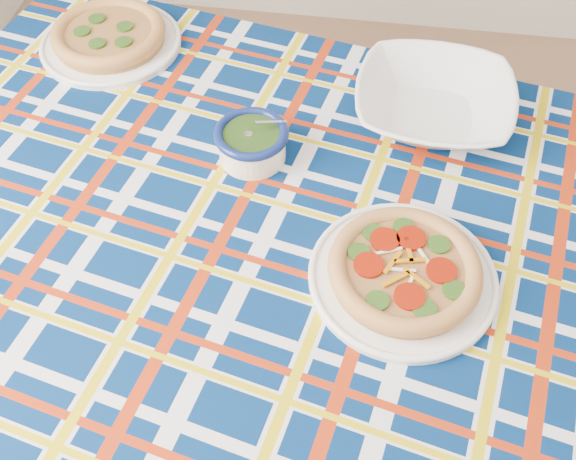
% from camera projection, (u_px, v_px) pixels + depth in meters
% --- Properties ---
extents(dining_table, '(1.83, 1.35, 0.78)m').
position_uv_depth(dining_table, '(308.00, 260.00, 1.15)').
color(dining_table, brown).
rests_on(dining_table, floor).
extents(tablecloth, '(1.87, 1.39, 0.11)m').
position_uv_depth(tablecloth, '(309.00, 252.00, 1.13)').
color(tablecloth, '#042152').
rests_on(tablecloth, dining_table).
extents(main_focaccia_plate, '(0.35, 0.35, 0.06)m').
position_uv_depth(main_focaccia_plate, '(404.00, 269.00, 1.00)').
color(main_focaccia_plate, '#9E6938').
rests_on(main_focaccia_plate, tablecloth).
extents(pesto_bowl, '(0.14, 0.14, 0.08)m').
position_uv_depth(pesto_bowl, '(252.00, 141.00, 1.16)').
color(pesto_bowl, black).
rests_on(pesto_bowl, tablecloth).
extents(serving_bowl, '(0.32, 0.32, 0.07)m').
position_uv_depth(serving_bowl, '(433.00, 103.00, 1.23)').
color(serving_bowl, white).
rests_on(serving_bowl, tablecloth).
extents(second_focaccia_plate, '(0.35, 0.35, 0.06)m').
position_uv_depth(second_focaccia_plate, '(109.00, 35.00, 1.38)').
color(second_focaccia_plate, '#9E6938').
rests_on(second_focaccia_plate, tablecloth).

